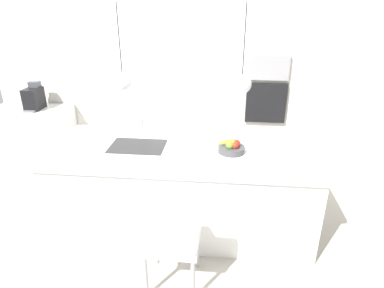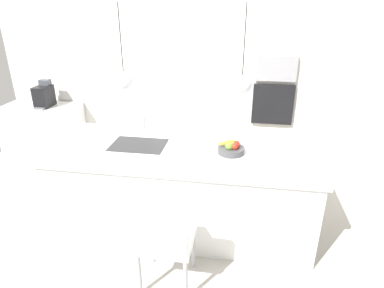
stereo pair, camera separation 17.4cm
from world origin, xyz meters
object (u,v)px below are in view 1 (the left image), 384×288
Objects in this scene: fruit_bowl at (232,147)px; chair_near at (171,240)px; coffee_machine at (34,98)px; microwave at (269,67)px; oven at (266,103)px.

chair_near is at bearing -119.32° from fruit_bowl.
fruit_bowl is at bearing -25.51° from coffee_machine.
microwave is 0.63× the size of chair_near.
coffee_machine is (-2.79, 1.33, 0.05)m from fruit_bowl.
coffee_machine reaches higher than fruit_bowl.
fruit_bowl is at bearing -106.85° from microwave.
oven is (0.00, 0.00, -0.50)m from microwave.
oven is (3.28, 0.30, -0.06)m from coffee_machine.
oven is at bearing 0.00° from microwave.
fruit_bowl is 1.70m from oven.
microwave is (3.28, 0.30, 0.44)m from coffee_machine.
coffee_machine is 3.22m from chair_near.
coffee_machine is at bearing 154.49° from fruit_bowl.
chair_near is at bearing -111.38° from oven.
microwave is 0.96× the size of oven.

